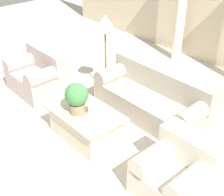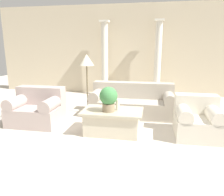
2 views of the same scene
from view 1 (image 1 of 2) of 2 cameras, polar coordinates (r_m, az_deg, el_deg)
ground_plane at (r=5.44m, az=-1.34°, el=-4.21°), size 16.00×16.00×0.00m
sofa_long at (r=5.49m, az=7.62°, el=0.09°), size 2.10×0.86×0.82m
loveseat at (r=6.35m, az=-13.11°, el=4.31°), size 1.12×0.86×0.82m
coffee_table at (r=4.96m, az=-4.84°, el=-4.76°), size 1.22×0.75×0.49m
potted_plant at (r=4.67m, az=-6.47°, el=0.21°), size 0.36×0.36×0.49m
pillar_candle at (r=4.71m, az=-4.02°, el=-1.77°), size 0.07×0.07×0.22m
floor_lamp at (r=5.75m, az=-1.24°, el=12.59°), size 0.37×0.37×1.55m
column_left at (r=7.39m, az=12.63°, el=16.44°), size 0.32×0.32×2.61m
armchair at (r=4.11m, az=12.00°, el=-12.91°), size 0.84×0.88×0.79m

